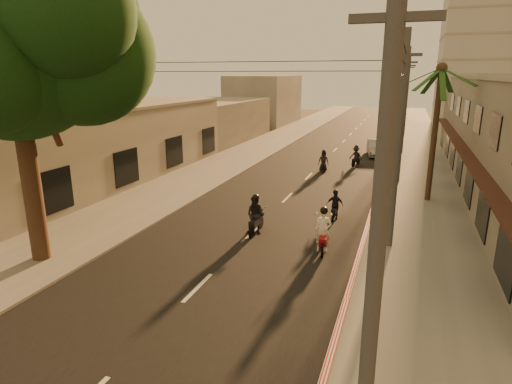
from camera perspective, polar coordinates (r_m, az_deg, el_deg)
ground at (r=14.09m, az=-11.59°, el=-16.04°), size 160.00×160.00×0.00m
road at (r=31.72m, az=7.06°, el=2.10°), size 10.00×140.00×0.02m
sidewalk_right at (r=31.06m, az=20.69°, el=1.01°), size 5.00×140.00×0.12m
sidewalk_left at (r=34.03m, az=-5.38°, el=3.15°), size 5.00×140.00×0.12m
curb_stripe at (r=26.23m, az=15.60°, el=-1.01°), size 0.20×60.00×0.20m
left_building at (r=32.01m, az=-20.77°, el=6.06°), size 8.20×24.20×5.20m
distant_tower at (r=67.21m, az=29.17°, el=19.39°), size 12.10×12.10×28.00m
broadleaf_tree at (r=18.00m, az=-28.71°, el=17.46°), size 9.60×8.70×12.10m
palm_tree at (r=26.23m, az=23.43°, el=13.95°), size 5.00×5.00×8.20m
utility_poles at (r=30.20m, az=19.36°, el=13.21°), size 1.20×48.26×9.00m
filler_right at (r=55.86m, az=27.41°, el=9.39°), size 8.00×14.00×6.00m
filler_left_near at (r=48.95m, az=-5.57°, el=9.45°), size 8.00×14.00×4.40m
filler_left_far at (r=65.57m, az=1.13°, el=12.18°), size 8.00×14.00×7.00m
scooter_red at (r=18.28m, az=8.94°, el=-5.26°), size 0.90×2.01×1.99m
scooter_mid_a at (r=20.01m, az=-0.03°, el=-3.22°), size 0.91×1.97×1.94m
scooter_mid_b at (r=22.52m, az=10.47°, el=-1.79°), size 0.89×1.61×1.57m
scooter_far_a at (r=33.30m, az=8.98°, el=4.02°), size 0.98×1.74×1.72m
scooter_far_b at (r=35.83m, az=13.18°, el=4.64°), size 1.33×1.75×1.74m
parked_car at (r=40.85m, az=15.80°, el=5.67°), size 2.89×4.90×1.46m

